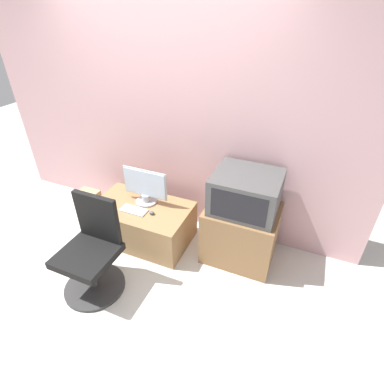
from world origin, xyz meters
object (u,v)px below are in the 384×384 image
mouse (152,213)px  book (91,239)px  main_monitor (145,187)px  keyboard (134,210)px  office_chair (92,254)px  cardboard_box_lower (92,215)px  crt_tv (246,192)px

mouse → book: 0.86m
main_monitor → book: 0.91m
mouse → book: bearing=-163.5°
mouse → book: size_ratio=0.29×
main_monitor → mouse: 0.30m
keyboard → book: (-0.51, -0.19, -0.43)m
office_chair → cardboard_box_lower: (-0.66, 0.75, -0.27)m
office_chair → book: 0.76m
keyboard → book: 0.69m
office_chair → cardboard_box_lower: 1.03m
mouse → book: (-0.71, -0.21, -0.44)m
office_chair → keyboard: bearing=87.2°
crt_tv → cardboard_box_lower: crt_tv is taller
mouse → cardboard_box_lower: 0.97m
keyboard → office_chair: bearing=-92.8°
mouse → crt_tv: size_ratio=0.09×
main_monitor → crt_tv: 1.09m
cardboard_box_lower → book: cardboard_box_lower is taller
main_monitor → crt_tv: crt_tv is taller
office_chair → cardboard_box_lower: office_chair is taller
main_monitor → office_chair: office_chair is taller
mouse → crt_tv: 1.00m
main_monitor → crt_tv: bearing=4.1°
crt_tv → office_chair: 1.53m
keyboard → crt_tv: bearing=13.9°
mouse → keyboard: bearing=-174.3°
keyboard → cardboard_box_lower: (-0.70, 0.09, -0.33)m
mouse → crt_tv: bearing=15.7°
main_monitor → cardboard_box_lower: main_monitor is taller
cardboard_box_lower → crt_tv: bearing=5.8°
crt_tv → mouse: bearing=-164.3°
main_monitor → keyboard: 0.27m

